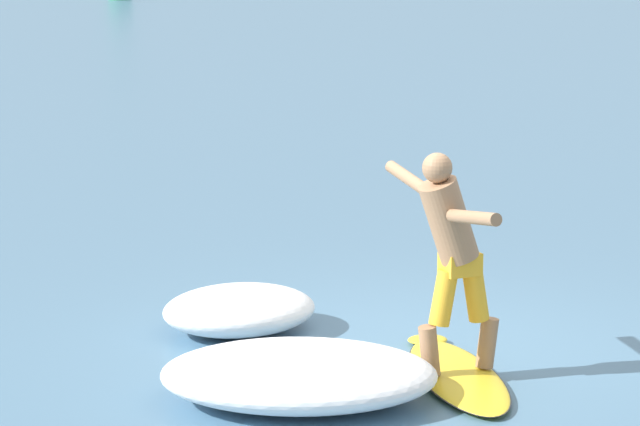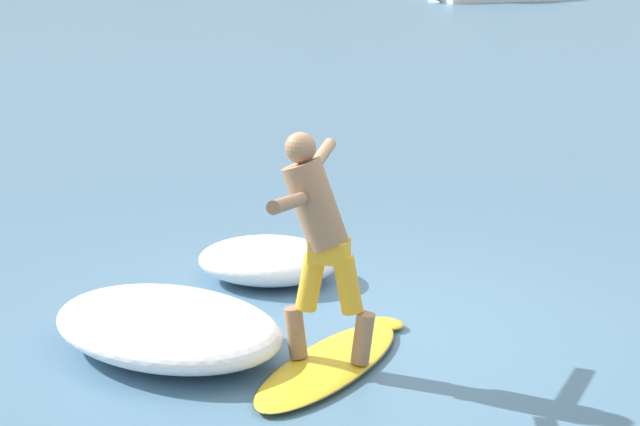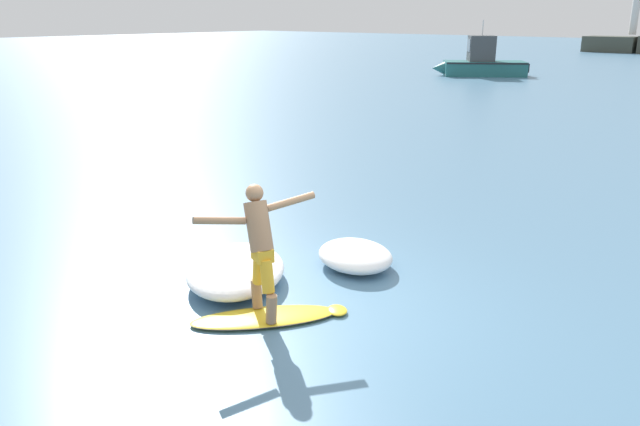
# 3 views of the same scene
# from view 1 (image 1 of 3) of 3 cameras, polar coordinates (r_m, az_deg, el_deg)

# --- Properties ---
(ground_plane) EXTENTS (200.00, 200.00, 0.00)m
(ground_plane) POSITION_cam_1_polar(r_m,az_deg,el_deg) (11.60, 3.45, -5.34)
(ground_plane) COLOR teal
(surfboard) EXTENTS (1.59, 1.81, 0.21)m
(surfboard) POSITION_cam_1_polar(r_m,az_deg,el_deg) (11.04, 5.17, -6.08)
(surfboard) COLOR yellow
(surfboard) RESTS_ON ground
(surfer) EXTENTS (0.84, 1.45, 1.61)m
(surfer) POSITION_cam_1_polar(r_m,az_deg,el_deg) (10.71, 4.95, -1.21)
(surfer) COLOR #9A7250
(surfer) RESTS_ON surfboard
(wave_foam_at_tail) EXTENTS (2.27, 2.34, 0.38)m
(wave_foam_at_tail) POSITION_cam_1_polar(r_m,az_deg,el_deg) (10.48, -0.80, -6.11)
(wave_foam_at_tail) COLOR white
(wave_foam_at_tail) RESTS_ON ground
(wave_foam_at_nose) EXTENTS (1.55, 1.44, 0.36)m
(wave_foam_at_nose) POSITION_cam_1_polar(r_m,az_deg,el_deg) (12.15, -3.06, -3.66)
(wave_foam_at_nose) COLOR white
(wave_foam_at_nose) RESTS_ON ground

